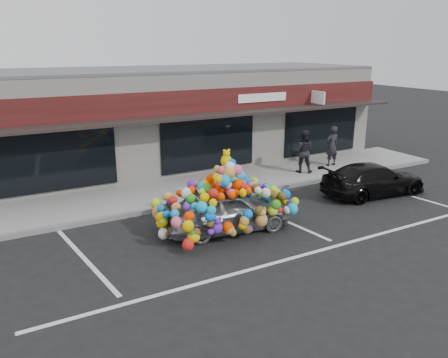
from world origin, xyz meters
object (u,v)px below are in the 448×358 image
toy_car (227,205)px  black_sedan (374,179)px  pedestrian_a (332,146)px  pedestrian_b (303,151)px

toy_car → black_sedan: (6.28, 0.29, -0.21)m
pedestrian_a → toy_car: bearing=26.2°
black_sedan → pedestrian_a: pedestrian_a is taller
pedestrian_a → pedestrian_b: pedestrian_b is taller
toy_car → pedestrian_b: 6.57m
toy_car → black_sedan: bearing=-80.2°
black_sedan → pedestrian_b: pedestrian_b is taller
black_sedan → pedestrian_b: size_ratio=2.23×
pedestrian_a → pedestrian_b: (-1.79, -0.24, 0.02)m
pedestrian_a → pedestrian_b: size_ratio=0.98×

